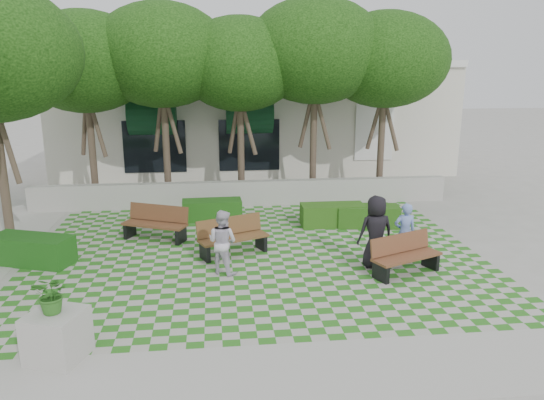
{
  "coord_description": "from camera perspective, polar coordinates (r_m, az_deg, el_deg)",
  "views": [
    {
      "loc": [
        -1.08,
        -12.43,
        5.05
      ],
      "look_at": [
        0.5,
        1.5,
        1.4
      ],
      "focal_mm": 35.0,
      "sensor_mm": 36.0,
      "label": 1
    }
  ],
  "objects": [
    {
      "name": "hedge_east",
      "position": [
        17.03,
        10.27,
        -1.71
      ],
      "size": [
        2.02,
        1.03,
        0.68
      ],
      "primitive_type": "cube",
      "rotation": [
        0.0,
        0.0,
        -0.14
      ],
      "color": "#214A13",
      "rests_on": "ground"
    },
    {
      "name": "person_white",
      "position": [
        13.02,
        -5.36,
        -4.51
      ],
      "size": [
        0.99,
        0.94,
        1.6
      ],
      "primitive_type": "imported",
      "rotation": [
        0.0,
        0.0,
        2.53
      ],
      "color": "silver",
      "rests_on": "ground"
    },
    {
      "name": "hedge_midleft",
      "position": [
        17.55,
        -6.46,
        -1.07
      ],
      "size": [
        1.95,
        0.83,
        0.67
      ],
      "primitive_type": "cube",
      "rotation": [
        0.0,
        0.0,
        0.03
      ],
      "color": "#194813",
      "rests_on": "ground"
    },
    {
      "name": "hedge_midright",
      "position": [
        16.95,
        6.52,
        -1.61
      ],
      "size": [
        2.0,
        0.81,
        0.7
      ],
      "primitive_type": "cube",
      "rotation": [
        0.0,
        0.0,
        -0.01
      ],
      "color": "#244F15",
      "rests_on": "ground"
    },
    {
      "name": "ground",
      "position": [
        13.46,
        -1.41,
        -7.45
      ],
      "size": [
        90.0,
        90.0,
        0.0
      ],
      "primitive_type": "plane",
      "color": "gray",
      "rests_on": "ground"
    },
    {
      "name": "planter_front",
      "position": [
        10.13,
        -22.23,
        -12.4
      ],
      "size": [
        1.13,
        1.13,
        1.57
      ],
      "rotation": [
        0.0,
        0.0,
        -0.35
      ],
      "color": "#9E9B93",
      "rests_on": "ground"
    },
    {
      "name": "lawn",
      "position": [
        14.39,
        -1.76,
        -5.94
      ],
      "size": [
        12.0,
        12.0,
        0.0
      ],
      "primitive_type": "plane",
      "color": "#2B721E",
      "rests_on": "ground"
    },
    {
      "name": "bench_mid",
      "position": [
        14.36,
        -4.28,
        -4.0
      ],
      "size": [
        1.99,
        1.32,
        0.99
      ],
      "rotation": [
        0.0,
        0.0,
        0.4
      ],
      "color": "brown",
      "rests_on": "ground"
    },
    {
      "name": "bench_east",
      "position": [
        13.43,
        14.1,
        -5.82
      ],
      "size": [
        1.93,
        1.29,
        0.97
      ],
      "rotation": [
        0.0,
        0.0,
        0.41
      ],
      "color": "brown",
      "rests_on": "ground"
    },
    {
      "name": "bench_west",
      "position": [
        15.87,
        -12.38,
        -2.49
      ],
      "size": [
        1.99,
        1.37,
        1.0
      ],
      "rotation": [
        0.0,
        0.0,
        -0.43
      ],
      "color": "#57331D",
      "rests_on": "ground"
    },
    {
      "name": "hedge_west",
      "position": [
        15.03,
        -24.43,
        -4.91
      ],
      "size": [
        2.26,
        1.51,
        0.74
      ],
      "primitive_type": "cube",
      "rotation": [
        0.0,
        0.0,
        -0.35
      ],
      "color": "#154713",
      "rests_on": "ground"
    },
    {
      "name": "sidewalk_south",
      "position": [
        9.29,
        1.32,
        -18.29
      ],
      "size": [
        16.0,
        2.0,
        0.01
      ],
      "primitive_type": "cube",
      "color": "#9E9B93",
      "rests_on": "ground"
    },
    {
      "name": "person_dark",
      "position": [
        13.59,
        11.09,
        -3.36
      ],
      "size": [
        0.96,
        0.68,
        1.85
      ],
      "primitive_type": "imported",
      "rotation": [
        0.0,
        0.0,
        3.25
      ],
      "color": "black",
      "rests_on": "ground"
    },
    {
      "name": "tree_row",
      "position": [
        18.4,
        -9.22,
        14.82
      ],
      "size": [
        17.7,
        13.4,
        7.41
      ],
      "color": "#47382B",
      "rests_on": "ground"
    },
    {
      "name": "retaining_wall",
      "position": [
        19.22,
        -3.06,
        0.72
      ],
      "size": [
        15.0,
        0.36,
        0.9
      ],
      "primitive_type": "cube",
      "color": "#9E9B93",
      "rests_on": "ground"
    },
    {
      "name": "person_blue",
      "position": [
        14.14,
        14.08,
        -3.42
      ],
      "size": [
        0.59,
        0.4,
        1.57
      ],
      "primitive_type": "imported",
      "rotation": [
        0.0,
        0.0,
        3.1
      ],
      "color": "#728CD1",
      "rests_on": "ground"
    },
    {
      "name": "building",
      "position": [
        26.7,
        -2.15,
        9.14
      ],
      "size": [
        18.0,
        8.92,
        5.15
      ],
      "color": "beige",
      "rests_on": "ground"
    }
  ]
}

